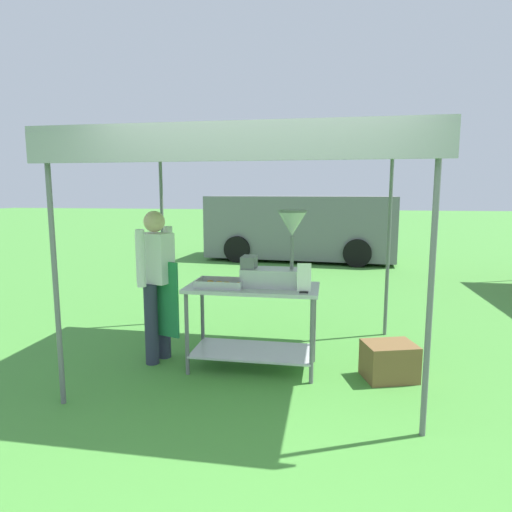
{
  "coord_description": "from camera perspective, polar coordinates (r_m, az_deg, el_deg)",
  "views": [
    {
      "loc": [
        0.54,
        -3.41,
        1.8
      ],
      "look_at": [
        -0.22,
        1.01,
        1.14
      ],
      "focal_mm": 30.57,
      "sensor_mm": 36.0,
      "label": 1
    }
  ],
  "objects": [
    {
      "name": "ground_plane",
      "position": [
        9.6,
        6.32,
        -2.48
      ],
      "size": [
        70.0,
        70.0,
        0.0
      ],
      "primitive_type": "plane",
      "color": "#478E38"
    },
    {
      "name": "donut_fryer",
      "position": [
        4.32,
        2.7,
        -0.02
      ],
      "size": [
        0.64,
        0.29,
        0.77
      ],
      "color": "#B7B7BC",
      "rests_on": "donut_cart"
    },
    {
      "name": "stall_canopy",
      "position": [
        4.41,
        -0.23,
        13.91
      ],
      "size": [
        3.15,
        2.56,
        2.3
      ],
      "color": "slate",
      "rests_on": "ground"
    },
    {
      "name": "supply_crate",
      "position": [
        4.54,
        17.04,
        -13.0
      ],
      "size": [
        0.57,
        0.49,
        0.35
      ],
      "color": "brown",
      "rests_on": "ground"
    },
    {
      "name": "vendor",
      "position": [
        4.7,
        -12.87,
        -2.86
      ],
      "size": [
        0.47,
        0.53,
        1.61
      ],
      "color": "#2D3347",
      "rests_on": "ground"
    },
    {
      "name": "donut_cart",
      "position": [
        4.46,
        -0.44,
        -7.13
      ],
      "size": [
        1.32,
        0.64,
        0.87
      ],
      "color": "#B7B7BC",
      "rests_on": "ground"
    },
    {
      "name": "menu_sign",
      "position": [
        4.1,
        6.31,
        -3.14
      ],
      "size": [
        0.13,
        0.05,
        0.28
      ],
      "color": "black",
      "rests_on": "donut_cart"
    },
    {
      "name": "donut_tray",
      "position": [
        4.39,
        -4.58,
        -3.69
      ],
      "size": [
        0.47,
        0.3,
        0.07
      ],
      "color": "#B7B7BC",
      "rests_on": "donut_cart"
    },
    {
      "name": "van_grey",
      "position": [
        11.78,
        5.85,
        3.85
      ],
      "size": [
        4.99,
        2.38,
        1.69
      ],
      "color": "slate",
      "rests_on": "ground"
    }
  ]
}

